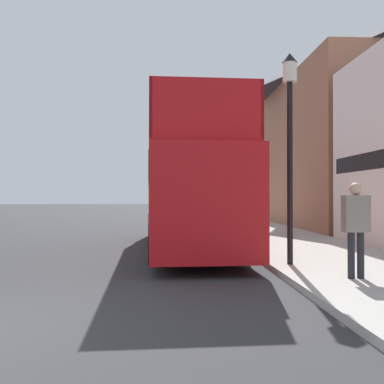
{
  "coord_description": "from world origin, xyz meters",
  "views": [
    {
      "loc": [
        3.24,
        -5.34,
        1.69
      ],
      "look_at": [
        4.02,
        9.17,
        1.83
      ],
      "focal_mm": 42.0,
      "sensor_mm": 36.0,
      "label": 1
    }
  ],
  "objects_px": {
    "lamp_post_third": "(217,172)",
    "lamp_post_nearest": "(290,119)",
    "lamp_post_second": "(240,147)",
    "pedestrian_second": "(356,221)",
    "parked_car_ahead_of_bus": "(192,218)",
    "tour_bus": "(187,191)"
  },
  "relations": [
    {
      "from": "lamp_post_third",
      "to": "lamp_post_nearest",
      "type": "bearing_deg",
      "value": -90.5
    },
    {
      "from": "lamp_post_nearest",
      "to": "lamp_post_third",
      "type": "relative_size",
      "value": 1.12
    },
    {
      "from": "lamp_post_second",
      "to": "lamp_post_third",
      "type": "bearing_deg",
      "value": 90.28
    },
    {
      "from": "tour_bus",
      "to": "pedestrian_second",
      "type": "xyz_separation_m",
      "value": [
        2.93,
        -6.05,
        -0.61
      ]
    },
    {
      "from": "tour_bus",
      "to": "lamp_post_second",
      "type": "xyz_separation_m",
      "value": [
        2.35,
        3.91,
        1.87
      ]
    },
    {
      "from": "parked_car_ahead_of_bus",
      "to": "lamp_post_third",
      "type": "distance_m",
      "value": 4.75
    },
    {
      "from": "parked_car_ahead_of_bus",
      "to": "pedestrian_second",
      "type": "xyz_separation_m",
      "value": [
        2.35,
        -14.48,
        0.62
      ]
    },
    {
      "from": "parked_car_ahead_of_bus",
      "to": "lamp_post_third",
      "type": "xyz_separation_m",
      "value": [
        1.73,
        3.62,
        2.54
      ]
    },
    {
      "from": "tour_bus",
      "to": "parked_car_ahead_of_bus",
      "type": "relative_size",
      "value": 2.53
    },
    {
      "from": "pedestrian_second",
      "to": "lamp_post_third",
      "type": "xyz_separation_m",
      "value": [
        -0.62,
        18.1,
        1.92
      ]
    },
    {
      "from": "pedestrian_second",
      "to": "tour_bus",
      "type": "bearing_deg",
      "value": 115.89
    },
    {
      "from": "lamp_post_nearest",
      "to": "lamp_post_third",
      "type": "bearing_deg",
      "value": 89.5
    },
    {
      "from": "pedestrian_second",
      "to": "lamp_post_nearest",
      "type": "height_order",
      "value": "lamp_post_nearest"
    },
    {
      "from": "pedestrian_second",
      "to": "parked_car_ahead_of_bus",
      "type": "bearing_deg",
      "value": 99.22
    },
    {
      "from": "lamp_post_nearest",
      "to": "lamp_post_second",
      "type": "xyz_separation_m",
      "value": [
        0.18,
        8.14,
        0.25
      ]
    },
    {
      "from": "tour_bus",
      "to": "lamp_post_second",
      "type": "bearing_deg",
      "value": 56.46
    },
    {
      "from": "tour_bus",
      "to": "lamp_post_second",
      "type": "relative_size",
      "value": 2.0
    },
    {
      "from": "parked_car_ahead_of_bus",
      "to": "pedestrian_second",
      "type": "bearing_deg",
      "value": -78.13
    },
    {
      "from": "tour_bus",
      "to": "lamp_post_third",
      "type": "distance_m",
      "value": 12.34
    },
    {
      "from": "lamp_post_second",
      "to": "pedestrian_second",
      "type": "bearing_deg",
      "value": -86.66
    },
    {
      "from": "parked_car_ahead_of_bus",
      "to": "lamp_post_nearest",
      "type": "xyz_separation_m",
      "value": [
        1.59,
        -12.67,
        2.86
      ]
    },
    {
      "from": "lamp_post_third",
      "to": "tour_bus",
      "type": "bearing_deg",
      "value": -100.87
    }
  ]
}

